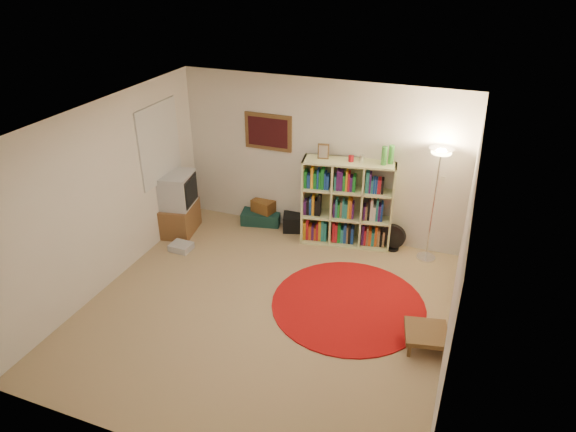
% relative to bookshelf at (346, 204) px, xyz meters
% --- Properties ---
extents(room, '(4.54, 4.54, 2.54)m').
position_rel_bookshelf_xyz_m(room, '(-0.55, -1.99, 0.59)').
color(room, tan).
rests_on(room, ground).
extents(bookshelf, '(1.42, 0.62, 1.65)m').
position_rel_bookshelf_xyz_m(bookshelf, '(0.00, 0.00, 0.00)').
color(bookshelf, beige).
rests_on(bookshelf, ground).
extents(floor_lamp, '(0.35, 0.35, 1.76)m').
position_rel_bookshelf_xyz_m(floor_lamp, '(1.29, -0.04, 0.79)').
color(floor_lamp, silver).
rests_on(floor_lamp, ground).
extents(floor_fan, '(0.38, 0.22, 0.43)m').
position_rel_bookshelf_xyz_m(floor_fan, '(0.77, 0.03, -0.45)').
color(floor_fan, black).
rests_on(floor_fan, ground).
extents(tv_stand, '(0.60, 0.78, 1.02)m').
position_rel_bookshelf_xyz_m(tv_stand, '(-2.60, -0.63, -0.17)').
color(tv_stand, brown).
rests_on(tv_stand, ground).
extents(dvd_box, '(0.33, 0.28, 0.11)m').
position_rel_bookshelf_xyz_m(dvd_box, '(-2.28, -1.14, -0.61)').
color(dvd_box, '#BBBCC0').
rests_on(dvd_box, ground).
extents(suitcase, '(0.72, 0.55, 0.21)m').
position_rel_bookshelf_xyz_m(suitcase, '(-1.48, 0.14, -0.56)').
color(suitcase, '#12322E').
rests_on(suitcase, ground).
extents(wicker_basket, '(0.42, 0.34, 0.21)m').
position_rel_bookshelf_xyz_m(wicker_basket, '(-1.44, 0.14, -0.36)').
color(wicker_basket, brown).
rests_on(wicker_basket, suitcase).
extents(duffel_bag, '(0.47, 0.43, 0.27)m').
position_rel_bookshelf_xyz_m(duffel_bag, '(-0.86, 0.09, -0.53)').
color(duffel_bag, black).
rests_on(duffel_bag, ground).
extents(paper_towel, '(0.11, 0.11, 0.22)m').
position_rel_bookshelf_xyz_m(paper_towel, '(-0.39, 0.14, -0.55)').
color(paper_towel, white).
rests_on(paper_towel, ground).
extents(red_rug, '(2.01, 2.01, 0.02)m').
position_rel_bookshelf_xyz_m(red_rug, '(0.49, -1.56, -0.66)').
color(red_rug, '#9B0B0B').
rests_on(red_rug, ground).
extents(side_table, '(0.58, 0.58, 0.23)m').
position_rel_bookshelf_xyz_m(side_table, '(1.53, -1.99, -0.48)').
color(side_table, '#53371D').
rests_on(side_table, ground).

